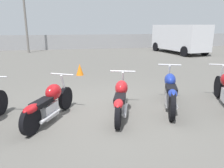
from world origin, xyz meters
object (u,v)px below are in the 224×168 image
at_px(motorcycle_slot_1, 49,103).
at_px(traffic_cone_near, 80,69).
at_px(motorcycle_slot_3, 170,92).
at_px(motorcycle_slot_2, 121,98).
at_px(parked_van, 179,38).

relative_size(motorcycle_slot_1, traffic_cone_near, 3.70).
height_order(motorcycle_slot_1, motorcycle_slot_3, motorcycle_slot_3).
xyz_separation_m(motorcycle_slot_2, motorcycle_slot_3, (1.30, 0.14, 0.04)).
height_order(motorcycle_slot_2, traffic_cone_near, motorcycle_slot_2).
relative_size(motorcycle_slot_2, traffic_cone_near, 4.02).
bearing_deg(motorcycle_slot_2, motorcycle_slot_3, 24.08).
relative_size(parked_van, traffic_cone_near, 10.38).
height_order(motorcycle_slot_1, traffic_cone_near, motorcycle_slot_1).
bearing_deg(motorcycle_slot_1, parked_van, 78.55).
bearing_deg(traffic_cone_near, motorcycle_slot_3, -65.59).
bearing_deg(motorcycle_slot_3, traffic_cone_near, 135.99).
bearing_deg(traffic_cone_near, motorcycle_slot_1, -101.56).
bearing_deg(motorcycle_slot_3, motorcycle_slot_1, -155.76).
bearing_deg(motorcycle_slot_3, parked_van, 82.63).
xyz_separation_m(motorcycle_slot_2, traffic_cone_near, (-0.68, 4.50, -0.17)).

